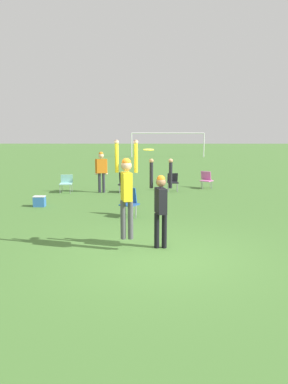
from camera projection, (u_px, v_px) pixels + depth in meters
ground_plane at (157, 254)px, 8.36m from camera, size 120.00×120.00×0.00m
person_jumping at (127, 187)px, 8.37m from camera, size 0.53×0.41×2.26m
person_defending at (161, 201)px, 8.62m from camera, size 0.54×0.43×2.10m
frisbee at (149, 150)px, 8.32m from camera, size 0.24×0.24×0.02m
camping_chair_0 at (125, 181)px, 16.40m from camera, size 0.58×0.62×0.85m
camping_chair_1 at (129, 200)px, 11.90m from camera, size 0.67×0.74×0.91m
camping_chair_2 at (206, 179)px, 17.46m from camera, size 0.69×0.76×0.78m
camping_chair_3 at (66, 182)px, 16.34m from camera, size 0.56×0.59×0.77m
camping_chair_4 at (173, 181)px, 16.64m from camera, size 0.51×0.54×0.80m
person_spectator_near at (101, 168)px, 16.17m from camera, size 0.55×0.29×1.78m
cooler_box at (39, 201)px, 13.41m from camera, size 0.41×0.29×0.38m
soccer_goal at (168, 138)px, 36.06m from camera, size 7.10×0.10×2.35m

